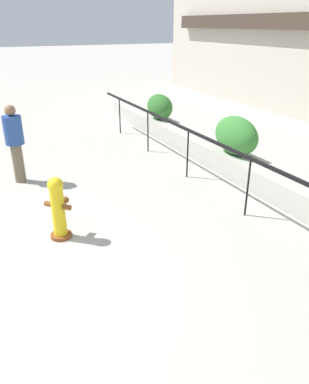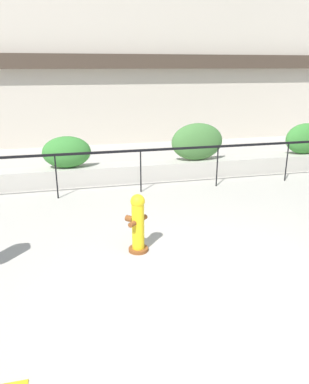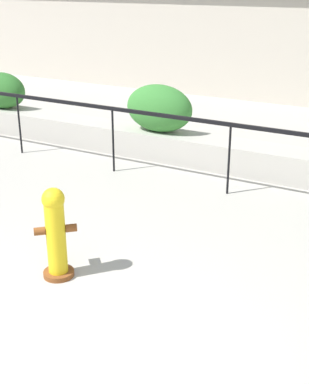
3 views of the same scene
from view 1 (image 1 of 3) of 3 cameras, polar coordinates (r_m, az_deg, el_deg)
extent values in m
cube|color=#B7B2A8|center=(7.84, 20.03, -0.06)|extent=(18.00, 0.70, 0.50)
cube|color=black|center=(6.81, 14.48, 4.94)|extent=(15.00, 0.05, 0.06)
cylinder|color=black|center=(12.36, -5.31, 11.51)|extent=(0.04, 0.04, 1.15)
cylinder|color=black|center=(10.44, -1.01, 9.23)|extent=(0.04, 0.04, 1.15)
cylinder|color=black|center=(8.63, 5.06, 5.87)|extent=(0.04, 0.04, 1.15)
cylinder|color=black|center=(7.00, 14.02, 0.74)|extent=(0.04, 0.04, 1.15)
ellipsoid|color=#2D6B28|center=(12.12, 0.80, 12.86)|extent=(1.14, 0.69, 0.77)
ellipsoid|color=#387F33|center=(8.89, 12.32, 8.41)|extent=(1.32, 0.70, 0.87)
cylinder|color=brown|center=(6.54, -14.03, -6.40)|extent=(0.50, 0.50, 0.06)
cylinder|color=gold|center=(6.32, -14.44, -2.84)|extent=(0.31, 0.31, 0.85)
sphere|color=gold|center=(6.13, -14.89, 1.06)|extent=(0.25, 0.25, 0.25)
cylinder|color=brown|center=(6.41, -13.64, -1.35)|extent=(0.18, 0.18, 0.11)
cylinder|color=brown|center=(6.19, -13.21, -2.28)|extent=(0.15, 0.15, 0.09)
cylinder|color=brown|center=(6.38, -15.82, -1.76)|extent=(0.15, 0.15, 0.09)
cylinder|color=brown|center=(8.93, -20.04, 4.19)|extent=(0.26, 0.26, 0.88)
cylinder|color=#26478C|center=(8.72, -20.74, 8.81)|extent=(0.43, 0.43, 0.62)
sphere|color=#8C6647|center=(8.63, -21.16, 11.52)|extent=(0.23, 0.23, 0.23)
camera|label=2|loc=(8.40, -64.36, 10.16)|focal=35.00mm
camera|label=3|loc=(3.72, -83.33, 1.42)|focal=50.00mm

